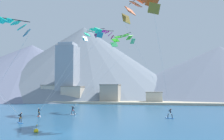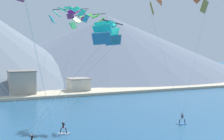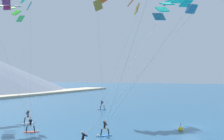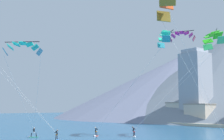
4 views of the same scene
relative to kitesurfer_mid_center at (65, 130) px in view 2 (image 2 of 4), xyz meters
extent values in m
cube|color=white|center=(-0.15, 0.14, -0.53)|extent=(1.44, 1.17, 0.07)
cylinder|color=#231E28|center=(-0.48, 0.36, -0.12)|extent=(0.28, 0.25, 0.76)
cylinder|color=#231E28|center=(0.18, -0.08, -0.12)|extent=(0.28, 0.25, 0.76)
cube|color=red|center=(-0.15, 0.14, 0.30)|extent=(0.38, 0.40, 0.12)
cylinder|color=#231E28|center=(-0.20, 0.06, 0.64)|extent=(0.42, 0.47, 0.65)
cylinder|color=#231E28|center=(-0.24, 0.21, 0.83)|extent=(0.38, 0.50, 0.42)
cylinder|color=#231E28|center=(-0.04, 0.08, 0.83)|extent=(0.38, 0.50, 0.42)
cylinder|color=black|center=(-0.04, 0.29, 0.80)|extent=(0.45, 0.32, 0.03)
sphere|color=brown|center=(-0.28, -0.06, 1.05)|extent=(0.23, 0.23, 0.23)
cone|color=white|center=(0.58, -0.35, -0.47)|extent=(0.45, 0.47, 0.36)
cube|color=#337FDB|center=(18.38, -1.97, -0.53)|extent=(1.46, 1.11, 0.07)
cylinder|color=black|center=(18.72, -2.17, -0.13)|extent=(0.27, 0.23, 0.74)
cylinder|color=black|center=(18.04, -1.77, -0.13)|extent=(0.27, 0.23, 0.74)
cube|color=white|center=(18.38, -1.97, 0.28)|extent=(0.36, 0.39, 0.12)
cylinder|color=black|center=(18.44, -1.87, 0.61)|extent=(0.43, 0.52, 0.63)
cylinder|color=black|center=(18.50, -2.01, 0.79)|extent=(0.34, 0.50, 0.41)
cylinder|color=black|center=(18.29, -1.89, 0.79)|extent=(0.34, 0.50, 0.41)
cylinder|color=black|center=(18.30, -2.11, 0.76)|extent=(0.46, 0.29, 0.03)
sphere|color=brown|center=(18.54, -1.70, 0.98)|extent=(0.23, 0.23, 0.23)
cone|color=white|center=(17.63, -1.53, -0.47)|extent=(0.44, 0.46, 0.36)
cylinder|color=black|center=(-5.18, -4.15, 0.54)|extent=(0.39, 0.36, 0.58)
cylinder|color=black|center=(-5.16, -4.00, 0.70)|extent=(0.44, 0.35, 0.38)
cylinder|color=black|center=(-5.03, -4.18, 0.70)|extent=(0.44, 0.35, 0.38)
cylinder|color=black|center=(-4.95, -3.98, 0.67)|extent=(0.33, 0.44, 0.03)
sphere|color=beige|center=(-5.26, -4.21, 0.91)|extent=(0.21, 0.21, 0.21)
cube|color=teal|center=(-0.30, -17.19, 11.96)|extent=(1.35, 1.36, 0.95)
cube|color=#21E2C2|center=(-0.73, -17.66, 12.62)|extent=(1.49, 1.49, 0.81)
cube|color=#21E2C2|center=(-1.23, -18.29, 13.04)|extent=(1.58, 1.54, 0.58)
cube|color=#21E2C2|center=(-1.76, -19.01, 13.19)|extent=(1.62, 1.53, 0.29)
cube|color=#21E2C2|center=(-2.25, -19.76, 13.04)|extent=(1.62, 1.47, 0.58)
cube|color=#21E2C2|center=(-2.67, -20.45, 12.62)|extent=(1.58, 1.34, 0.81)
cube|color=teal|center=(-2.95, -21.02, 11.96)|extent=(1.49, 1.15, 0.95)
cylinder|color=black|center=(-1.28, -19.35, 13.27)|extent=(3.33, 3.65, 0.10)
cylinder|color=silver|center=(-5.00, -15.21, 6.13)|extent=(9.77, 3.68, 10.90)
cylinder|color=silver|center=(-6.45, -17.31, 6.13)|extent=(6.87, 7.87, 10.90)
cylinder|color=silver|center=(-6.31, -18.23, 7.27)|extent=(4.68, 11.34, 13.21)
cylinder|color=silver|center=(-8.52, -16.66, 7.27)|extent=(9.10, 8.22, 13.21)
cube|color=#38C072|center=(5.49, 13.69, 15.49)|extent=(1.82, 1.52, 1.42)
cube|color=#2DD01E|center=(5.99, 13.02, 16.42)|extent=(2.00, 1.76, 1.28)
cube|color=#2DD01E|center=(6.77, 12.26, 17.03)|extent=(2.05, 1.95, 0.99)
cube|color=#2DD01E|center=(7.75, 11.50, 17.24)|extent=(1.99, 2.07, 0.57)
cube|color=#2DD01E|center=(8.80, 10.85, 17.03)|extent=(1.83, 2.09, 0.99)
cube|color=#2DD01E|center=(9.79, 10.38, 16.42)|extent=(1.55, 2.05, 1.28)
cube|color=#38C072|center=(10.59, 10.15, 15.49)|extent=(1.20, 1.92, 1.42)
cylinder|color=black|center=(8.16, 12.09, 17.45)|extent=(4.10, 5.03, 0.10)
cylinder|color=silver|center=(2.66, 7.13, 7.87)|extent=(5.45, 13.71, 14.16)
cylinder|color=silver|center=(5.42, 5.21, 7.87)|extent=(10.97, 9.88, 14.16)
cube|color=olive|center=(16.09, -9.31, 16.69)|extent=(1.98, 1.43, 1.68)
cube|color=olive|center=(11.13, -4.52, 16.69)|extent=(1.39, 2.00, 1.68)
cylinder|color=silver|center=(17.19, -5.82, 8.36)|extent=(2.27, 7.47, 15.21)
cylinder|color=silver|center=(14.60, -3.32, 8.36)|extent=(7.44, 2.48, 15.21)
cube|color=teal|center=(0.04, 6.93, 15.84)|extent=(1.21, 1.54, 1.19)
cube|color=#29E5A9|center=(0.66, 6.60, 16.72)|extent=(1.49, 1.71, 1.02)
cube|color=#29E5A9|center=(1.47, 6.07, 17.30)|extent=(1.68, 1.78, 0.71)
cube|color=#29E5A9|center=(2.37, 5.40, 17.50)|extent=(1.76, 1.79, 0.31)
cube|color=#29E5A9|center=(3.22, 4.69, 17.30)|extent=(1.76, 1.72, 0.71)
cube|color=#29E5A9|center=(3.93, 4.03, 16.72)|extent=(1.67, 1.57, 1.02)
cube|color=teal|center=(4.40, 3.49, 15.84)|extent=(1.46, 1.36, 1.19)
cylinder|color=black|center=(2.74, 5.87, 17.42)|extent=(4.98, 2.92, 0.10)
cylinder|color=silver|center=(-2.57, 1.51, 8.00)|extent=(4.81, 11.02, 14.66)
cylinder|color=silver|center=(-0.22, -0.34, 8.00)|extent=(9.51, 7.32, 14.66)
cube|color=#A33260|center=(5.93, 8.98, 16.38)|extent=(0.98, 1.28, 0.91)
cube|color=#D6219B|center=(5.47, 8.74, 17.03)|extent=(1.19, 1.39, 0.81)
cube|color=#D6219B|center=(4.89, 8.34, 17.45)|extent=(1.33, 1.44, 0.60)
cube|color=#D6219B|center=(4.25, 7.84, 17.59)|extent=(1.39, 1.43, 0.32)
cube|color=#D6219B|center=(3.64, 7.30, 17.45)|extent=(1.41, 1.38, 0.60)
cube|color=#D6219B|center=(3.15, 6.79, 17.03)|extent=(1.36, 1.26, 0.81)
cube|color=#A33260|center=(2.83, 6.38, 16.38)|extent=(1.23, 1.09, 0.91)
cylinder|color=black|center=(4.57, 7.46, 17.68)|extent=(3.64, 2.15, 0.10)
cube|color=beige|center=(5.69, 36.35, -0.22)|extent=(180.00, 10.00, 0.70)
cube|color=#A89E8E|center=(-0.55, 38.13, 2.51)|extent=(6.32, 5.79, 6.14)
cube|color=slate|center=(-0.55, 38.13, 5.73)|extent=(6.58, 6.03, 0.30)
cube|color=beige|center=(14.42, 38.82, 1.26)|extent=(5.39, 5.32, 3.65)
cube|color=gray|center=(14.42, 38.82, 3.23)|extent=(5.61, 5.53, 0.30)
cone|color=slate|center=(48.28, 98.47, 13.44)|extent=(129.80, 129.80, 28.01)
camera|label=1|loc=(17.18, -46.73, 4.73)|focal=40.00mm
camera|label=2|loc=(-11.27, -41.57, 11.20)|focal=50.00mm
camera|label=3|loc=(-33.03, -25.44, 5.64)|focal=50.00mm
camera|label=4|loc=(39.15, -35.58, 4.50)|focal=50.00mm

